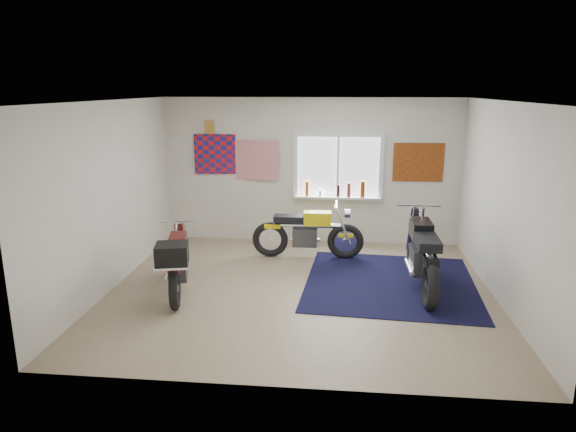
# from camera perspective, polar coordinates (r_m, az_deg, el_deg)

# --- Properties ---
(ground) EXTENTS (5.50, 5.50, 0.00)m
(ground) POSITION_cam_1_polar(r_m,az_deg,el_deg) (7.56, 1.38, -8.25)
(ground) COLOR #9E896B
(ground) RESTS_ON ground
(room_shell) EXTENTS (5.50, 5.50, 5.50)m
(room_shell) POSITION_cam_1_polar(r_m,az_deg,el_deg) (7.10, 1.46, 4.09)
(room_shell) COLOR white
(room_shell) RESTS_ON ground
(navy_rug) EXTENTS (2.67, 2.77, 0.01)m
(navy_rug) POSITION_cam_1_polar(r_m,az_deg,el_deg) (7.97, 11.25, -7.28)
(navy_rug) COLOR black
(navy_rug) RESTS_ON ground
(window_assembly) EXTENTS (1.66, 0.17, 1.26)m
(window_assembly) POSITION_cam_1_polar(r_m,az_deg,el_deg) (9.56, 5.57, 4.99)
(window_assembly) COLOR white
(window_assembly) RESTS_ON room_shell
(oil_bottles) EXTENTS (1.11, 0.09, 0.30)m
(oil_bottles) POSITION_cam_1_polar(r_m,az_deg,el_deg) (9.55, 6.04, 2.90)
(oil_bottles) COLOR #944B15
(oil_bottles) RESTS_ON window_assembly
(flag_display) EXTENTS (1.60, 0.10, 1.17)m
(flag_display) POSITION_cam_1_polar(r_m,az_deg,el_deg) (9.78, -8.73, 9.71)
(flag_display) COLOR red
(flag_display) RESTS_ON room_shell
(triumph_poster) EXTENTS (0.90, 0.03, 0.70)m
(triumph_poster) POSITION_cam_1_polar(r_m,az_deg,el_deg) (9.65, 14.28, 5.80)
(triumph_poster) COLOR #A54C14
(triumph_poster) RESTS_ON room_shell
(yellow_triumph) EXTENTS (1.93, 0.58, 0.97)m
(yellow_triumph) POSITION_cam_1_polar(r_m,az_deg,el_deg) (8.83, 2.15, -1.98)
(yellow_triumph) COLOR black
(yellow_triumph) RESTS_ON ground
(black_chrome_bike) EXTENTS (0.68, 2.22, 1.14)m
(black_chrome_bike) POSITION_cam_1_polar(r_m,az_deg,el_deg) (7.74, 14.62, -4.22)
(black_chrome_bike) COLOR black
(black_chrome_bike) RESTS_ON navy_rug
(maroon_tourer) EXTENTS (0.78, 1.86, 0.94)m
(maroon_tourer) POSITION_cam_1_polar(r_m,az_deg,el_deg) (7.40, -12.24, -5.03)
(maroon_tourer) COLOR black
(maroon_tourer) RESTS_ON ground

